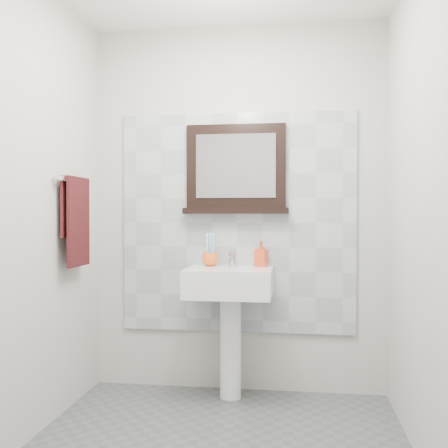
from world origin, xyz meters
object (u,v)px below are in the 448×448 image
(pedestal_sink, at_px, (230,296))
(soap_dispenser, at_px, (261,254))
(framed_mirror, at_px, (236,171))
(toothbrush_cup, at_px, (210,259))
(hand_towel, at_px, (76,214))

(pedestal_sink, xyz_separation_m, soap_dispenser, (0.20, 0.14, 0.27))
(soap_dispenser, distance_m, framed_mirror, 0.59)
(framed_mirror, bearing_deg, soap_dispenser, -16.29)
(pedestal_sink, distance_m, toothbrush_cup, 0.29)
(soap_dispenser, relative_size, framed_mirror, 0.24)
(framed_mirror, relative_size, hand_towel, 1.30)
(pedestal_sink, xyz_separation_m, framed_mirror, (0.02, 0.19, 0.82))
(pedestal_sink, xyz_separation_m, hand_towel, (-0.92, -0.29, 0.53))
(framed_mirror, distance_m, hand_towel, 1.09)
(toothbrush_cup, xyz_separation_m, hand_towel, (-0.77, -0.40, 0.30))
(soap_dispenser, relative_size, hand_towel, 0.31)
(soap_dispenser, height_order, hand_towel, hand_towel)
(framed_mirror, xyz_separation_m, hand_towel, (-0.94, -0.47, -0.29))
(toothbrush_cup, relative_size, framed_mirror, 0.16)
(pedestal_sink, relative_size, toothbrush_cup, 8.63)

